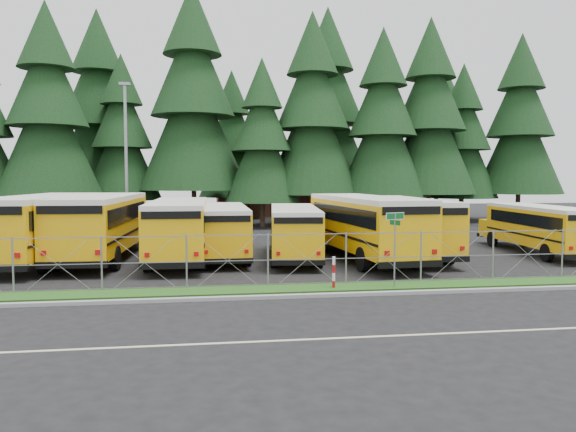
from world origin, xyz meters
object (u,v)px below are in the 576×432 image
at_px(bus_0, 45,229).
at_px(street_sign, 395,234).
at_px(bus_4, 294,233).
at_px(bus_east, 537,230).
at_px(bus_5, 362,228).
at_px(striped_bollard, 334,273).
at_px(bus_2, 179,231).
at_px(light_standard, 126,155).
at_px(bus_6, 402,227).
at_px(bus_3, 223,232).
at_px(bus_1, 103,227).

distance_m(bus_0, street_sign, 16.96).
xyz_separation_m(bus_4, bus_east, (13.15, -0.11, -0.01)).
bearing_deg(bus_5, striped_bollard, -118.27).
distance_m(bus_2, street_sign, 11.58).
bearing_deg(bus_4, striped_bollard, -81.56).
bearing_deg(striped_bollard, light_standard, 118.67).
bearing_deg(bus_4, bus_6, 9.69).
bearing_deg(bus_0, light_standard, 79.04).
xyz_separation_m(bus_4, bus_5, (3.31, -0.76, 0.27)).
bearing_deg(bus_east, street_sign, -139.33).
height_order(bus_3, bus_east, bus_3).
bearing_deg(bus_3, bus_1, 178.82).
distance_m(bus_4, light_standard, 14.29).
relative_size(bus_2, bus_6, 0.99).
xyz_separation_m(bus_3, bus_5, (6.81, -1.72, 0.25)).
relative_size(bus_east, street_sign, 3.50).
bearing_deg(light_standard, bus_east, -23.89).
bearing_deg(bus_6, bus_0, -179.66).
xyz_separation_m(bus_2, bus_4, (5.66, -0.19, -0.18)).
bearing_deg(bus_1, bus_3, 1.48).
height_order(bus_4, light_standard, light_standard).
xyz_separation_m(bus_1, bus_3, (5.92, -0.14, -0.28)).
distance_m(bus_1, bus_6, 15.17).
bearing_deg(bus_east, bus_4, -176.40).
bearing_deg(light_standard, striped_bollard, -61.33).
distance_m(street_sign, light_standard, 21.79).
distance_m(bus_1, light_standard, 9.61).
relative_size(bus_0, bus_1, 1.01).
height_order(bus_0, bus_4, bus_0).
distance_m(bus_1, bus_3, 5.93).
distance_m(bus_3, striped_bollard, 9.53).
bearing_deg(striped_bollard, bus_5, 66.40).
xyz_separation_m(bus_1, bus_5, (12.73, -1.86, -0.02)).
height_order(bus_1, bus_east, bus_1).
bearing_deg(bus_0, bus_east, 3.32).
distance_m(bus_1, striped_bollard, 13.16).
distance_m(bus_5, light_standard, 17.05).
xyz_separation_m(bus_2, light_standard, (-3.76, 9.70, 4.02)).
bearing_deg(bus_3, bus_5, -14.02).
bearing_deg(bus_4, bus_0, -176.62).
bearing_deg(bus_5, bus_0, 169.95).
bearing_deg(bus_1, striped_bollard, -39.76).
bearing_deg(bus_4, bus_2, -175.27).
xyz_separation_m(bus_0, bus_2, (6.41, -0.50, -0.13)).
distance_m(bus_0, striped_bollard, 14.98).
xyz_separation_m(bus_1, bus_east, (22.57, -1.21, -0.31)).
bearing_deg(bus_6, bus_3, 177.49).
bearing_deg(light_standard, bus_5, -39.92).
relative_size(bus_5, bus_east, 1.22).
bearing_deg(bus_0, street_sign, -25.89).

